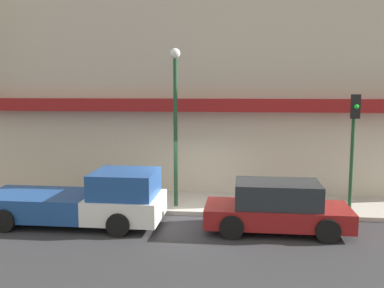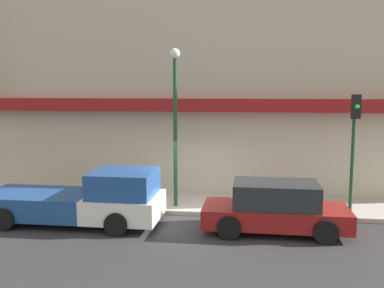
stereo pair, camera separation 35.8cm
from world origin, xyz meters
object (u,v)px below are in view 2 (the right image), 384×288
parked_car (275,208)px  street_lamp (175,109)px  traffic_light (354,133)px  pickup_truck (85,200)px  fire_hydrant (86,194)px

parked_car → street_lamp: bearing=151.4°
parked_car → traffic_light: (2.62, 1.85, 2.15)m
pickup_truck → parked_car: 6.06m
street_lamp → fire_hydrant: bearing=178.1°
pickup_truck → traffic_light: size_ratio=1.44×
fire_hydrant → street_lamp: bearing=-1.9°
pickup_truck → street_lamp: street_lamp is taller
parked_car → street_lamp: (-3.43, 1.93, 2.89)m
fire_hydrant → street_lamp: size_ratio=0.11×
parked_car → street_lamp: 4.88m
pickup_truck → fire_hydrant: pickup_truck is taller
parked_car → fire_hydrant: (-6.84, 2.04, -0.30)m
parked_car → traffic_light: traffic_light is taller
parked_car → traffic_light: bearing=36.0°
traffic_light → street_lamp: bearing=179.3°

